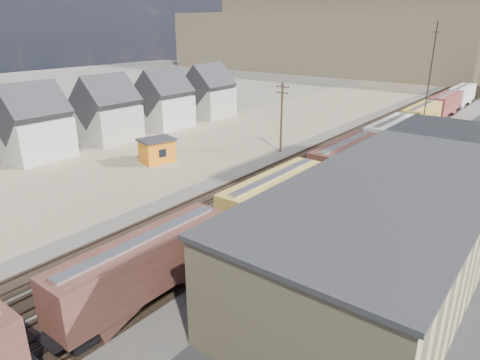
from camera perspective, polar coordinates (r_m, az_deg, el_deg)
The scene contains 10 objects.
ground at distance 30.76m, azimuth -26.57°, elevation -17.22°, with size 300.00×300.00×0.00m, color #6B6356.
ballast_bed at distance 65.89m, azimuth 15.45°, elevation 3.90°, with size 18.00×200.00×0.06m, color #4C4742.
dirt_yard at distance 67.88m, azimuth -3.74°, elevation 5.04°, with size 24.00×180.00×0.03m, color gray.
rail_tracks at distance 66.07m, azimuth 15.02°, elevation 4.06°, with size 11.40×200.00×0.24m.
freight_train at distance 58.85m, azimuth 16.96°, elevation 4.65°, with size 3.00×119.74×4.46m.
warehouse at distance 37.71m, azimuth 21.87°, elevation -3.12°, with size 12.40×40.40×7.25m.
utility_pole_north at distance 61.47m, azimuth 5.57°, elevation 8.46°, with size 2.20×0.32×10.00m.
radio_mast at distance 71.68m, azimuth 23.85°, elevation 11.65°, with size 1.20×0.16×18.00m.
townhouse_row at distance 68.17m, azimuth -21.41°, elevation 7.50°, with size 8.15×68.16×10.47m.
maintenance_shed at distance 58.48m, azimuth -11.00°, elevation 3.93°, with size 4.46×5.19×3.28m.
Camera 1 is at (23.60, -8.97, 17.58)m, focal length 32.00 mm.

